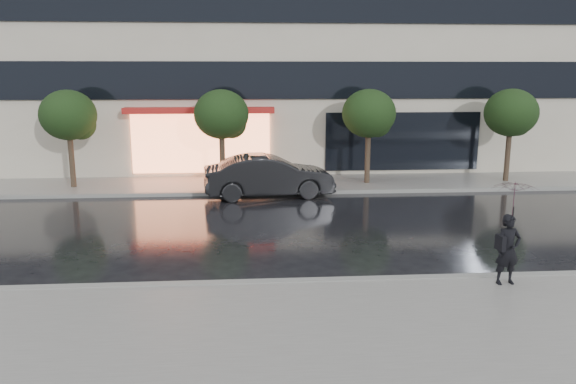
{
  "coord_description": "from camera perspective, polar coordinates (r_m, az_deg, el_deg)",
  "views": [
    {
      "loc": [
        -1.96,
        -12.76,
        4.69
      ],
      "look_at": [
        -0.86,
        2.45,
        1.4
      ],
      "focal_mm": 35.0,
      "sensor_mm": 36.0,
      "label": 1
    }
  ],
  "objects": [
    {
      "name": "curb_far",
      "position": [
        21.85,
        1.11,
        -0.03
      ],
      "size": [
        60.0,
        0.25,
        0.14
      ],
      "primitive_type": "cube",
      "color": "gray",
      "rests_on": "ground"
    },
    {
      "name": "pedestrian_with_umbrella",
      "position": [
        12.96,
        21.84,
        -2.25
      ],
      "size": [
        1.08,
        1.1,
        2.29
      ],
      "rotation": [
        0.0,
        0.0,
        0.13
      ],
      "color": "black",
      "rests_on": "sidewalk_near"
    },
    {
      "name": "tree_mid_east",
      "position": [
        23.41,
        8.34,
        7.72
      ],
      "size": [
        2.2,
        2.2,
        3.99
      ],
      "color": "#33261C",
      "rests_on": "ground"
    },
    {
      "name": "curb_near",
      "position": [
        12.79,
        5.04,
        -9.05
      ],
      "size": [
        60.0,
        0.25,
        0.14
      ],
      "primitive_type": "cube",
      "color": "gray",
      "rests_on": "ground"
    },
    {
      "name": "ground",
      "position": [
        13.74,
        4.37,
        -7.82
      ],
      "size": [
        120.0,
        120.0,
        0.0
      ],
      "primitive_type": "plane",
      "color": "black",
      "rests_on": "ground"
    },
    {
      "name": "tree_mid_west",
      "position": [
        22.88,
        -6.63,
        7.67
      ],
      "size": [
        2.2,
        2.2,
        3.99
      ],
      "color": "#33261C",
      "rests_on": "ground"
    },
    {
      "name": "tree_far_west",
      "position": [
        23.9,
        -21.27,
        7.12
      ],
      "size": [
        2.2,
        2.2,
        3.99
      ],
      "color": "#33261C",
      "rests_on": "ground"
    },
    {
      "name": "tree_far_east",
      "position": [
        25.38,
        21.8,
        7.33
      ],
      "size": [
        2.2,
        2.2,
        3.99
      ],
      "color": "#33261C",
      "rests_on": "ground"
    },
    {
      "name": "parked_car",
      "position": [
        21.25,
        -1.97,
        1.62
      ],
      "size": [
        5.01,
        2.19,
        1.6
      ],
      "primitive_type": "imported",
      "rotation": [
        0.0,
        0.0,
        1.68
      ],
      "color": "black",
      "rests_on": "ground"
    },
    {
      "name": "sidewalk_near",
      "position": [
        10.76,
        6.98,
        -13.41
      ],
      "size": [
        60.0,
        4.5,
        0.12
      ],
      "primitive_type": "cube",
      "color": "slate",
      "rests_on": "ground"
    },
    {
      "name": "sidewalk_far",
      "position": [
        23.56,
        0.72,
        0.85
      ],
      "size": [
        60.0,
        3.5,
        0.12
      ],
      "primitive_type": "cube",
      "color": "slate",
      "rests_on": "ground"
    }
  ]
}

